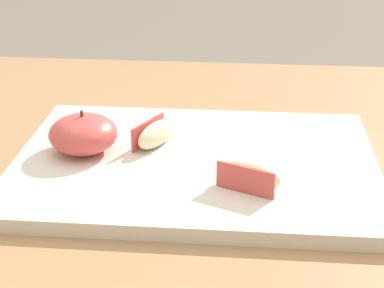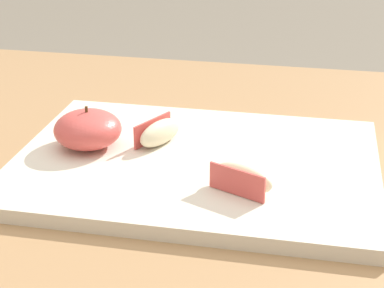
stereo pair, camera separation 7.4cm
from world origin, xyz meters
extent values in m
cube|color=#9E754C|center=(0.00, 0.00, 0.75)|extent=(1.31, 0.87, 0.03)
cube|color=beige|center=(0.00, 0.00, 0.77)|extent=(0.42, 0.31, 0.02)
ellipsoid|color=#D14C47|center=(-0.13, 0.01, 0.81)|extent=(0.08, 0.08, 0.05)
cylinder|color=#4C3319|center=(-0.13, 0.01, 0.83)|extent=(0.00, 0.00, 0.01)
ellipsoid|color=beige|center=(0.06, -0.07, 0.80)|extent=(0.07, 0.05, 0.03)
cube|color=#D14C47|center=(0.06, -0.08, 0.80)|extent=(0.06, 0.03, 0.03)
ellipsoid|color=beige|center=(-0.05, 0.03, 0.80)|extent=(0.05, 0.07, 0.03)
cube|color=#D14C47|center=(-0.06, 0.04, 0.80)|extent=(0.03, 0.06, 0.03)
camera|label=1|loc=(0.06, -0.67, 1.11)|focal=59.72mm
camera|label=2|loc=(0.13, -0.66, 1.11)|focal=59.72mm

